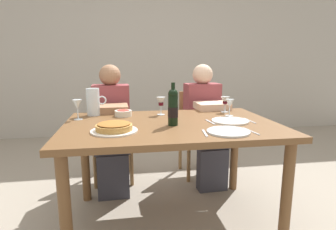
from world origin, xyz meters
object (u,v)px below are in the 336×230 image
(water_pitcher, at_px, (93,103))
(wine_glass_right_diner, at_px, (230,104))
(wine_glass_spare, at_px, (225,101))
(chair_right, at_px, (198,127))
(diner_left, at_px, (112,124))
(wine_glass_left_diner, at_px, (77,105))
(dinner_plate_right_setting, at_px, (230,121))
(chair_left, at_px, (112,130))
(diner_right, at_px, (205,121))
(baked_tart, at_px, (114,127))
(dinner_plate_left_setting, at_px, (228,132))
(wine_glass_centre, at_px, (161,102))
(wine_bottle, at_px, (174,107))
(dining_table, at_px, (171,135))
(salad_bowl, at_px, (123,113))

(water_pitcher, bearing_deg, wine_glass_right_diner, -10.86)
(wine_glass_spare, relative_size, chair_right, 0.15)
(diner_left, bearing_deg, wine_glass_left_diner, 60.67)
(dinner_plate_right_setting, distance_m, chair_left, 1.30)
(diner_right, bearing_deg, chair_right, -90.46)
(baked_tart, xyz_separation_m, dinner_plate_left_setting, (0.70, -0.14, -0.02))
(baked_tart, relative_size, wine_glass_centre, 2.00)
(baked_tart, bearing_deg, diner_left, 93.60)
(baked_tart, relative_size, wine_glass_right_diner, 2.16)
(dinner_plate_right_setting, bearing_deg, wine_glass_right_diner, 70.49)
(wine_bottle, distance_m, wine_glass_right_diner, 0.55)
(water_pitcher, relative_size, chair_left, 0.25)
(water_pitcher, relative_size, diner_right, 0.19)
(dining_table, distance_m, chair_right, 1.01)
(salad_bowl, relative_size, dinner_plate_right_setting, 0.50)
(diner_left, bearing_deg, baked_tart, 91.78)
(wine_glass_right_diner, xyz_separation_m, chair_right, (-0.06, 0.72, -0.36))
(baked_tart, height_order, diner_left, diner_left)
(wine_bottle, bearing_deg, dinner_plate_right_setting, 5.28)
(wine_glass_right_diner, bearing_deg, wine_glass_centre, 165.85)
(wine_glass_centre, xyz_separation_m, chair_left, (-0.42, 0.58, -0.37))
(dinner_plate_left_setting, height_order, diner_left, diner_left)
(wine_glass_centre, bearing_deg, salad_bowl, -178.58)
(wine_glass_centre, relative_size, chair_left, 0.17)
(wine_glass_right_diner, distance_m, dinner_plate_left_setting, 0.54)
(dining_table, xyz_separation_m, baked_tart, (-0.39, -0.18, 0.12))
(wine_glass_right_diner, bearing_deg, dining_table, -161.37)
(dining_table, relative_size, water_pitcher, 6.86)
(dining_table, distance_m, wine_glass_centre, 0.36)
(wine_glass_left_diner, bearing_deg, salad_bowl, 12.87)
(wine_glass_spare, xyz_separation_m, chair_left, (-0.98, 0.56, -0.36))
(chair_right, bearing_deg, dining_table, 60.72)
(dinner_plate_right_setting, height_order, diner_right, diner_right)
(dining_table, relative_size, dinner_plate_right_setting, 5.58)
(chair_left, relative_size, chair_right, 1.00)
(chair_left, bearing_deg, wine_glass_centre, 123.91)
(wine_glass_right_diner, bearing_deg, dinner_plate_left_setting, -112.10)
(dinner_plate_right_setting, distance_m, chair_right, 0.96)
(dinner_plate_left_setting, relative_size, diner_right, 0.23)
(dining_table, xyz_separation_m, wine_bottle, (0.00, -0.07, 0.22))
(wine_bottle, distance_m, diner_left, 0.89)
(baked_tart, distance_m, salad_bowl, 0.48)
(wine_glass_centre, xyz_separation_m, diner_left, (-0.41, 0.35, -0.25))
(baked_tart, xyz_separation_m, chair_left, (-0.06, 1.07, -0.29))
(wine_glass_centre, bearing_deg, baked_tart, -126.60)
(wine_glass_left_diner, distance_m, wine_glass_spare, 1.20)
(wine_bottle, relative_size, baked_tart, 1.00)
(wine_glass_left_diner, relative_size, chair_right, 0.17)
(wine_glass_centre, bearing_deg, dinner_plate_right_setting, -36.08)
(dinner_plate_left_setting, xyz_separation_m, dinner_plate_right_setting, (0.13, 0.29, 0.00))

